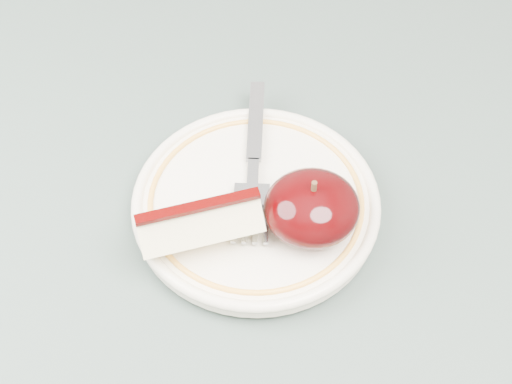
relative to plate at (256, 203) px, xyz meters
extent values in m
cylinder|color=brown|center=(0.31, 0.29, -0.41)|extent=(0.05, 0.05, 0.71)
cube|color=#3B4942|center=(-0.09, -0.11, -0.03)|extent=(0.90, 0.90, 0.04)
cylinder|color=#F4E7CD|center=(0.00, 0.00, -0.01)|extent=(0.10, 0.10, 0.01)
cylinder|color=#F4E7CD|center=(0.00, 0.00, 0.00)|extent=(0.19, 0.19, 0.01)
torus|color=#F4E7CD|center=(0.00, 0.00, 0.00)|extent=(0.19, 0.19, 0.01)
torus|color=gold|center=(0.00, 0.00, 0.00)|extent=(0.16, 0.16, 0.00)
ellipsoid|color=black|center=(0.04, -0.03, 0.03)|extent=(0.07, 0.07, 0.04)
cylinder|color=#472D19|center=(0.04, -0.03, 0.05)|extent=(0.00, 0.00, 0.01)
cube|color=#FFEDBB|center=(-0.04, -0.03, 0.02)|extent=(0.09, 0.05, 0.04)
cube|color=#370201|center=(-0.04, -0.03, 0.04)|extent=(0.09, 0.02, 0.00)
cube|color=gray|center=(0.01, 0.08, 0.01)|extent=(0.03, 0.09, 0.00)
cube|color=gray|center=(0.00, 0.02, 0.01)|extent=(0.01, 0.03, 0.00)
cube|color=gray|center=(0.00, 0.00, 0.01)|extent=(0.03, 0.02, 0.00)
cube|color=gray|center=(0.00, -0.03, 0.01)|extent=(0.01, 0.03, 0.00)
cube|color=gray|center=(0.00, -0.03, 0.01)|extent=(0.01, 0.03, 0.00)
cube|color=gray|center=(-0.01, -0.02, 0.01)|extent=(0.01, 0.03, 0.00)
cube|color=gray|center=(-0.02, -0.02, 0.01)|extent=(0.01, 0.03, 0.00)
camera|label=1|loc=(-0.05, -0.32, 0.44)|focal=50.00mm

